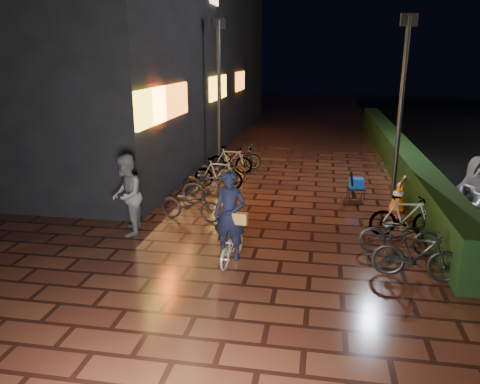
% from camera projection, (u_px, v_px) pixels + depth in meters
% --- Properties ---
extents(ground, '(80.00, 80.00, 0.00)m').
position_uv_depth(ground, '(286.00, 239.00, 10.06)').
color(ground, '#381911').
rests_on(ground, ground).
extents(hedge, '(0.70, 20.00, 1.00)m').
position_uv_depth(hedge, '(395.00, 151.00, 16.93)').
color(hedge, black).
rests_on(hedge, ground).
extents(bystander_person, '(0.88, 1.02, 1.79)m').
position_uv_depth(bystander_person, '(126.00, 195.00, 10.12)').
color(bystander_person, '#5C5C5E').
rests_on(bystander_person, ground).
extents(storefront_block, '(12.09, 22.00, 9.00)m').
position_uv_depth(storefront_block, '(100.00, 40.00, 21.24)').
color(storefront_block, black).
rests_on(storefront_block, ground).
extents(lamp_post_hedge, '(0.46, 0.21, 4.85)m').
position_uv_depth(lamp_post_hedge, '(402.00, 99.00, 12.60)').
color(lamp_post_hedge, black).
rests_on(lamp_post_hedge, ground).
extents(lamp_post_sf, '(0.46, 0.26, 5.01)m').
position_uv_depth(lamp_post_sf, '(219.00, 87.00, 16.20)').
color(lamp_post_sf, black).
rests_on(lamp_post_sf, ground).
extents(cyclist, '(0.68, 1.31, 1.81)m').
position_uv_depth(cyclist, '(231.00, 229.00, 8.77)').
color(cyclist, silver).
rests_on(cyclist, ground).
extents(traffic_barrier, '(0.85, 1.64, 0.67)m').
position_uv_depth(traffic_barrier, '(402.00, 190.00, 12.54)').
color(traffic_barrier, '#DE580B').
rests_on(traffic_barrier, ground).
extents(cart_assembly, '(0.54, 0.56, 0.92)m').
position_uv_depth(cart_assembly, '(356.00, 184.00, 12.59)').
color(cart_assembly, black).
rests_on(cart_assembly, ground).
extents(parked_bikes_storefront, '(1.83, 6.17, 0.91)m').
position_uv_depth(parked_bikes_storefront, '(218.00, 174.00, 13.82)').
color(parked_bikes_storefront, black).
rests_on(parked_bikes_storefront, ground).
extents(parked_bikes_hedge, '(1.82, 2.69, 0.91)m').
position_uv_depth(parked_bikes_hedge, '(406.00, 234.00, 9.17)').
color(parked_bikes_hedge, black).
rests_on(parked_bikes_hedge, ground).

